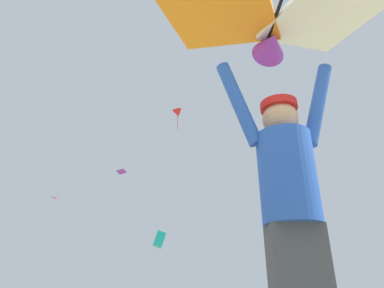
{
  "coord_description": "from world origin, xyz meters",
  "views": [
    {
      "loc": [
        -0.96,
        -1.66,
        0.5
      ],
      "look_at": [
        0.23,
        1.56,
        2.0
      ],
      "focal_mm": 30.52,
      "sensor_mm": 36.0,
      "label": 1
    }
  ],
  "objects_px": {
    "marker_flag": "(299,236)",
    "distant_kite_red_low_right": "(54,198)",
    "held_stunt_kite": "(272,24)",
    "kite_flyer_person": "(291,204)",
    "distant_kite_red_high_right": "(178,113)",
    "distant_kite_teal_overhead_distant": "(160,239)",
    "distant_kite_purple_far_center": "(121,171)"
  },
  "relations": [
    {
      "from": "distant_kite_red_low_right",
      "to": "distant_kite_purple_far_center",
      "type": "relative_size",
      "value": 0.89
    },
    {
      "from": "distant_kite_teal_overhead_distant",
      "to": "held_stunt_kite",
      "type": "bearing_deg",
      "value": -103.16
    },
    {
      "from": "distant_kite_red_low_right",
      "to": "marker_flag",
      "type": "xyz_separation_m",
      "value": [
        7.49,
        -23.13,
        -5.92
      ]
    },
    {
      "from": "distant_kite_teal_overhead_distant",
      "to": "distant_kite_red_high_right",
      "type": "bearing_deg",
      "value": -72.75
    },
    {
      "from": "kite_flyer_person",
      "to": "marker_flag",
      "type": "distance_m",
      "value": 7.65
    },
    {
      "from": "distant_kite_teal_overhead_distant",
      "to": "distant_kite_purple_far_center",
      "type": "distance_m",
      "value": 7.89
    },
    {
      "from": "distant_kite_teal_overhead_distant",
      "to": "distant_kite_purple_far_center",
      "type": "bearing_deg",
      "value": -128.36
    },
    {
      "from": "kite_flyer_person",
      "to": "distant_kite_red_high_right",
      "type": "distance_m",
      "value": 28.06
    },
    {
      "from": "held_stunt_kite",
      "to": "marker_flag",
      "type": "height_order",
      "value": "held_stunt_kite"
    },
    {
      "from": "kite_flyer_person",
      "to": "distant_kite_purple_far_center",
      "type": "distance_m",
      "value": 21.27
    },
    {
      "from": "held_stunt_kite",
      "to": "distant_kite_red_low_right",
      "type": "distance_m",
      "value": 29.8
    },
    {
      "from": "marker_flag",
      "to": "held_stunt_kite",
      "type": "bearing_deg",
      "value": -128.02
    },
    {
      "from": "distant_kite_red_low_right",
      "to": "marker_flag",
      "type": "bearing_deg",
      "value": -72.05
    },
    {
      "from": "kite_flyer_person",
      "to": "distant_kite_purple_far_center",
      "type": "bearing_deg",
      "value": 85.34
    },
    {
      "from": "kite_flyer_person",
      "to": "distant_kite_red_low_right",
      "type": "xyz_separation_m",
      "value": [
        -2.79,
        29.1,
        6.74
      ]
    },
    {
      "from": "held_stunt_kite",
      "to": "distant_kite_teal_overhead_distant",
      "type": "height_order",
      "value": "distant_kite_teal_overhead_distant"
    },
    {
      "from": "distant_kite_purple_far_center",
      "to": "distant_kite_red_high_right",
      "type": "bearing_deg",
      "value": 33.26
    },
    {
      "from": "kite_flyer_person",
      "to": "distant_kite_red_high_right",
      "type": "bearing_deg",
      "value": 74.13
    },
    {
      "from": "kite_flyer_person",
      "to": "held_stunt_kite",
      "type": "height_order",
      "value": "held_stunt_kite"
    },
    {
      "from": "distant_kite_red_low_right",
      "to": "distant_kite_red_high_right",
      "type": "relative_size",
      "value": 0.27
    },
    {
      "from": "distant_kite_red_high_right",
      "to": "marker_flag",
      "type": "bearing_deg",
      "value": -96.37
    },
    {
      "from": "held_stunt_kite",
      "to": "distant_kite_teal_overhead_distant",
      "type": "distance_m",
      "value": 26.37
    },
    {
      "from": "held_stunt_kite",
      "to": "distant_kite_teal_overhead_distant",
      "type": "bearing_deg",
      "value": 76.84
    },
    {
      "from": "distant_kite_red_low_right",
      "to": "held_stunt_kite",
      "type": "bearing_deg",
      "value": -84.58
    },
    {
      "from": "distant_kite_red_low_right",
      "to": "distant_kite_purple_far_center",
      "type": "height_order",
      "value": "distant_kite_purple_far_center"
    },
    {
      "from": "held_stunt_kite",
      "to": "marker_flag",
      "type": "bearing_deg",
      "value": 51.98
    },
    {
      "from": "held_stunt_kite",
      "to": "kite_flyer_person",
      "type": "bearing_deg",
      "value": 71.11
    },
    {
      "from": "distant_kite_red_low_right",
      "to": "kite_flyer_person",
      "type": "bearing_deg",
      "value": -84.53
    },
    {
      "from": "marker_flag",
      "to": "distant_kite_red_low_right",
      "type": "bearing_deg",
      "value": 107.95
    },
    {
      "from": "distant_kite_teal_overhead_distant",
      "to": "marker_flag",
      "type": "xyz_separation_m",
      "value": [
        -1.26,
        -19.58,
        -2.3
      ]
    },
    {
      "from": "held_stunt_kite",
      "to": "marker_flag",
      "type": "distance_m",
      "value": 7.68
    },
    {
      "from": "distant_kite_red_high_right",
      "to": "distant_kite_purple_far_center",
      "type": "relative_size",
      "value": 3.31
    }
  ]
}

